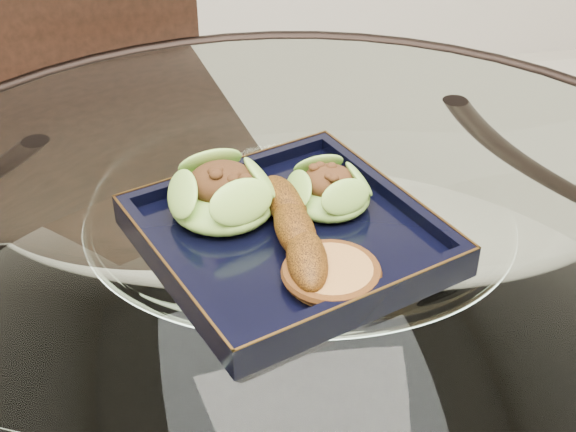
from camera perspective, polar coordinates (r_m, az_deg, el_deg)
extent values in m
cylinder|color=white|center=(0.84, 0.79, -2.23)|extent=(1.10, 1.10, 0.01)
torus|color=black|center=(0.84, 0.79, -2.23)|extent=(1.13, 1.13, 0.02)
cylinder|color=black|center=(1.35, 9.87, -6.56)|extent=(0.04, 0.04, 0.75)
cylinder|color=black|center=(1.29, -14.48, -9.73)|extent=(0.04, 0.04, 0.75)
cube|color=#311A10|center=(1.28, -12.61, -1.54)|extent=(0.54, 0.54, 0.04)
cube|color=#311A10|center=(1.32, -16.21, 14.05)|extent=(0.44, 0.12, 0.51)
cylinder|color=#311A10|center=(1.35, -0.84, -13.62)|extent=(0.04, 0.04, 0.50)
cylinder|color=#311A10|center=(1.63, -6.03, -3.76)|extent=(0.04, 0.04, 0.50)
cube|color=black|center=(0.82, 0.00, -1.72)|extent=(0.35, 0.35, 0.02)
ellipsoid|color=#5E9B2D|center=(0.83, -4.67, 1.37)|extent=(0.13, 0.13, 0.04)
ellipsoid|color=#559029|center=(0.85, 2.91, 1.69)|extent=(0.11, 0.11, 0.03)
ellipsoid|color=#69390B|center=(0.79, 0.49, -0.96)|extent=(0.04, 0.18, 0.03)
cylinder|color=#AC6C39|center=(0.75, 3.10, -4.15)|extent=(0.09, 0.09, 0.02)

